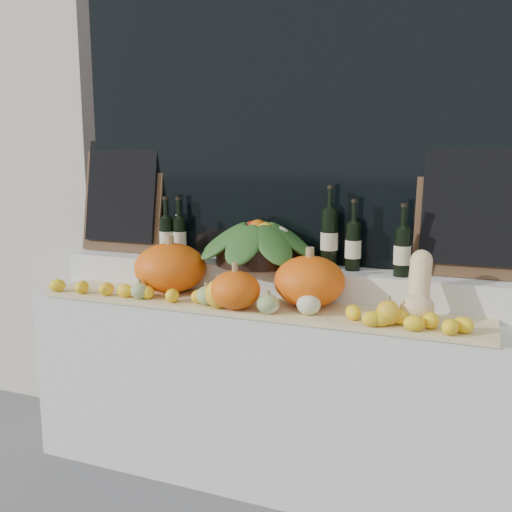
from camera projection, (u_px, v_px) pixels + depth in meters
storefront_facade at (309, 32)px, 3.15m from camera, size 7.00×0.94×4.50m
display_sill at (262, 389)px, 2.81m from camera, size 2.30×0.55×0.88m
rear_tier at (273, 280)px, 2.86m from camera, size 2.30×0.25×0.16m
straw_bedding at (252, 306)px, 2.62m from camera, size 2.10×0.32×0.02m
pumpkin_left at (170, 268)px, 2.83m from camera, size 0.44×0.44×0.24m
pumpkin_right at (309, 281)px, 2.56m from camera, size 0.34×0.34×0.23m
pumpkin_center at (235, 290)px, 2.52m from camera, size 0.23×0.23×0.17m
butternut_squash at (419, 291)px, 2.33m from camera, size 0.14×0.20×0.29m
decorative_gourds at (256, 300)px, 2.49m from camera, size 1.25×0.16×0.15m
lemon_heap at (243, 303)px, 2.51m from camera, size 2.20×0.16×0.06m
produce_bowl at (258, 242)px, 2.84m from camera, size 0.64×0.64×0.23m
wine_bottle_far_left at (167, 236)px, 3.05m from camera, size 0.08×0.08×0.32m
wine_bottle_near_left at (179, 236)px, 3.05m from camera, size 0.08×0.08×0.32m
wine_bottle_tall at (329, 238)px, 2.73m from camera, size 0.08×0.08×0.40m
wine_bottle_near_right at (353, 246)px, 2.68m from camera, size 0.08×0.08×0.34m
wine_bottle_far_right at (402, 252)px, 2.55m from camera, size 0.08×0.08×0.33m
chalkboard_left at (122, 194)px, 3.18m from camera, size 0.50×0.13×0.61m
chalkboard_right at (474, 205)px, 2.51m from camera, size 0.50×0.13×0.61m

